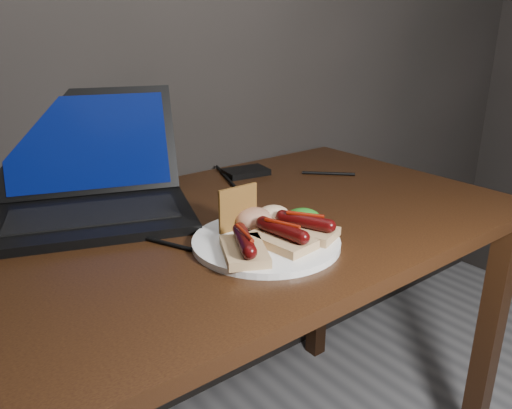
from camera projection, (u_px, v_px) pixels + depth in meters
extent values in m
cube|color=#371F0D|center=(199.00, 238.00, 0.98)|extent=(1.40, 0.70, 0.03)
cube|color=#371F0D|center=(487.00, 347.00, 1.26)|extent=(0.05, 0.05, 0.72)
cube|color=#371F0D|center=(319.00, 263.00, 1.71)|extent=(0.05, 0.05, 0.72)
cube|color=black|center=(95.00, 218.00, 1.01)|extent=(0.45, 0.37, 0.02)
cube|color=black|center=(94.00, 213.00, 1.01)|extent=(0.36, 0.25, 0.00)
cube|color=black|center=(87.00, 142.00, 1.12)|extent=(0.40, 0.22, 0.23)
cube|color=#09105A|center=(87.00, 142.00, 1.12)|extent=(0.36, 0.19, 0.20)
cube|color=black|center=(246.00, 172.00, 1.33)|extent=(0.13, 0.09, 0.02)
cylinder|color=black|center=(152.00, 240.00, 0.92)|extent=(0.08, 0.17, 0.01)
cylinder|color=black|center=(226.00, 177.00, 1.30)|extent=(0.08, 0.21, 0.01)
cylinder|color=black|center=(328.00, 173.00, 1.33)|extent=(0.11, 0.10, 0.01)
cylinder|color=white|center=(266.00, 242.00, 0.91)|extent=(0.32, 0.32, 0.01)
cube|color=#D5B67D|center=(244.00, 251.00, 0.84)|extent=(0.11, 0.13, 0.02)
cylinder|color=#4A0408|center=(244.00, 240.00, 0.84)|extent=(0.06, 0.10, 0.02)
sphere|color=#4A0408|center=(250.00, 252.00, 0.79)|extent=(0.02, 0.02, 0.02)
sphere|color=#4A0408|center=(240.00, 229.00, 0.88)|extent=(0.03, 0.02, 0.02)
cylinder|color=#671104|center=(244.00, 233.00, 0.83)|extent=(0.03, 0.07, 0.01)
cube|color=#D5B67D|center=(282.00, 241.00, 0.88)|extent=(0.08, 0.12, 0.02)
cylinder|color=#4A0408|center=(282.00, 230.00, 0.88)|extent=(0.04, 0.10, 0.02)
sphere|color=#4A0408|center=(303.00, 238.00, 0.84)|extent=(0.02, 0.02, 0.02)
sphere|color=#4A0408|center=(263.00, 223.00, 0.91)|extent=(0.03, 0.02, 0.02)
cylinder|color=#671104|center=(282.00, 223.00, 0.87)|extent=(0.03, 0.07, 0.01)
cube|color=#D5B67D|center=(305.00, 231.00, 0.92)|extent=(0.11, 0.13, 0.02)
cylinder|color=#4A0408|center=(305.00, 221.00, 0.92)|extent=(0.06, 0.10, 0.02)
sphere|color=#4A0408|center=(329.00, 226.00, 0.89)|extent=(0.03, 0.02, 0.02)
sphere|color=#4A0408|center=(282.00, 216.00, 0.94)|extent=(0.02, 0.02, 0.02)
cylinder|color=#671104|center=(305.00, 215.00, 0.91)|extent=(0.04, 0.06, 0.01)
cube|color=#9B632A|center=(238.00, 208.00, 0.94)|extent=(0.09, 0.01, 0.08)
ellipsoid|color=#1A5B12|center=(303.00, 219.00, 0.95)|extent=(0.07, 0.07, 0.04)
ellipsoid|color=maroon|center=(254.00, 218.00, 0.95)|extent=(0.07, 0.07, 0.04)
ellipsoid|color=white|center=(274.00, 215.00, 0.98)|extent=(0.06, 0.06, 0.04)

